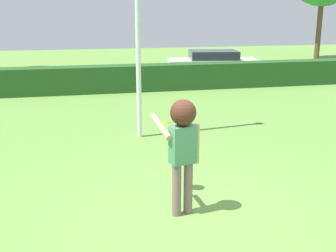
% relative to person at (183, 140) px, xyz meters
% --- Properties ---
extents(ground_plane, '(60.00, 60.00, 0.00)m').
position_rel_person_xyz_m(ground_plane, '(0.09, -0.21, -1.20)').
color(ground_plane, '#64933F').
extents(person, '(0.68, 0.72, 1.81)m').
position_rel_person_xyz_m(person, '(0.00, 0.00, 0.00)').
color(person, '#7E5F60').
rests_on(person, ground).
extents(frisbee, '(0.27, 0.26, 0.10)m').
position_rel_person_xyz_m(frisbee, '(-0.12, 0.81, 0.05)').
color(frisbee, yellow).
extents(hedge_row, '(24.75, 0.90, 1.01)m').
position_rel_person_xyz_m(hedge_row, '(0.09, 10.55, -0.70)').
color(hedge_row, '#244E20').
rests_on(hedge_row, ground).
extents(parked_car_white, '(4.42, 2.35, 1.25)m').
position_rel_person_xyz_m(parked_car_white, '(4.97, 13.24, -0.51)').
color(parked_car_white, white).
rests_on(parked_car_white, ground).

